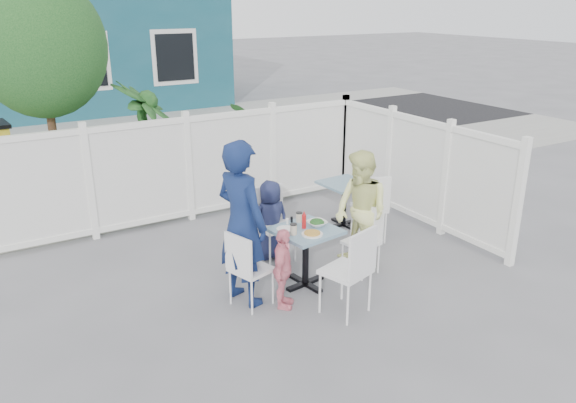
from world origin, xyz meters
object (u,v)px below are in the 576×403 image
chair_left (246,265)px  main_table (306,242)px  chair_right (365,235)px  man (242,223)px  boy (271,220)px  chair_near (353,265)px  woman (361,212)px  chair_back (272,218)px  spare_table (344,192)px  toddler (283,269)px

chair_left → main_table: bearing=79.3°
chair_right → chair_left: bearing=78.9°
chair_right → man: bearing=73.3°
boy → chair_near: bearing=90.1°
chair_right → woman: 0.29m
chair_left → chair_right: chair_left is taller
chair_right → chair_back: size_ratio=0.86×
chair_left → chair_right: size_ratio=1.06×
chair_right → chair_near: chair_near is taller
man → woman: man is taller
main_table → man: bearing=174.9°
chair_near → chair_right: bearing=27.9°
main_table → boy: boy is taller
chair_left → chair_right: (1.65, 0.03, -0.03)m
man → woman: size_ratio=1.23×
spare_table → chair_right: (-0.68, -1.36, -0.04)m
toddler → chair_back: bearing=15.6°
boy → toddler: boy is taller
chair_left → boy: bearing=122.1°
chair_left → chair_back: (0.86, 0.95, 0.05)m
spare_table → chair_back: (-1.47, -0.43, 0.04)m
chair_right → toddler: bearing=88.1°
chair_near → main_table: bearing=77.7°
main_table → chair_left: (-0.82, -0.09, -0.04)m
main_table → chair_right: 0.84m
chair_left → man: size_ratio=0.47×
main_table → chair_near: 0.82m
chair_right → boy: boy is taller
chair_right → chair_back: bearing=28.4°
spare_table → chair_right: 1.52m
woman → toddler: 1.38m
spare_table → man: size_ratio=0.36×
chair_left → chair_near: (0.88, -0.73, 0.08)m
man → boy: man is taller
toddler → chair_right: bearing=-39.9°
chair_left → chair_back: size_ratio=0.91×
boy → toddler: 1.29m
chair_back → chair_right: bearing=129.6°
chair_right → spare_table: bearing=-38.6°
man → toddler: man is taller
chair_left → boy: size_ratio=0.84×
chair_left → chair_back: bearing=121.1°
main_table → chair_left: bearing=-174.0°
main_table → man: man is taller
boy → toddler: bearing=65.7°
boy → main_table: bearing=87.1°
main_table → spare_table: 1.99m
boy → chair_left: bearing=47.9°
main_table → chair_back: chair_back is taller
chair_right → toddler: toddler is taller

